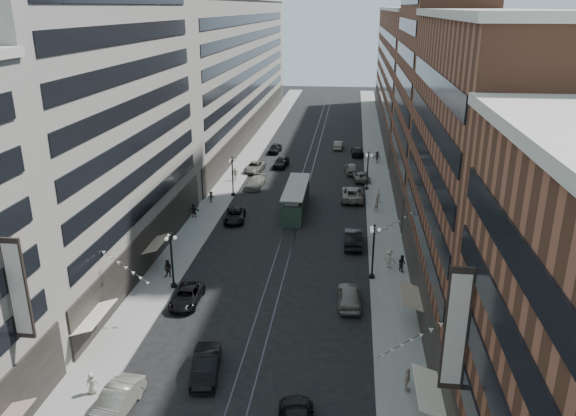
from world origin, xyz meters
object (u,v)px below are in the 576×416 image
at_px(lamppost_sw_mid, 233,175).
at_px(pedestrian_9, 377,157).
at_px(lamppost_se_mid, 368,169).
at_px(car_2, 187,296).
at_px(car_5, 206,365).
at_px(car_extra_1, 254,167).
at_px(pedestrian_4, 407,380).
at_px(pedestrian_6, 235,174).
at_px(car_11, 352,194).
at_px(pedestrian_extra_2, 211,197).
at_px(pedestrian_extra_0, 389,259).
at_px(car_4, 349,296).
at_px(car_7, 235,215).
at_px(streetcar, 296,199).
at_px(car_12, 357,151).
at_px(pedestrian_1, 92,383).
at_px(car_8, 256,182).
at_px(pedestrian_7, 402,263).
at_px(car_10, 353,238).
at_px(car_extra_2, 361,176).
at_px(pedestrian_2, 168,269).
at_px(pedestrian_5, 194,211).
at_px(pedestrian_extra_1, 377,204).
at_px(car_extra_0, 351,168).
at_px(lamppost_se_far, 373,250).
at_px(car_1, 116,401).
at_px(car_9, 275,148).
at_px(pedestrian_8, 378,194).
at_px(car_13, 281,162).
at_px(car_14, 338,145).
at_px(lamppost_sw_far, 172,258).

height_order(lamppost_sw_mid, pedestrian_9, lamppost_sw_mid).
relative_size(lamppost_se_mid, car_2, 1.12).
bearing_deg(car_5, car_extra_1, 88.16).
height_order(pedestrian_4, pedestrian_6, pedestrian_6).
distance_m(lamppost_se_mid, car_11, 5.37).
bearing_deg(pedestrian_extra_2, pedestrian_extra_0, -85.62).
relative_size(car_4, car_7, 0.99).
xyz_separation_m(streetcar, car_12, (7.89, 29.64, -0.80)).
relative_size(pedestrian_1, pedestrian_9, 0.80).
height_order(car_8, pedestrian_extra_2, pedestrian_extra_2).
xyz_separation_m(pedestrian_7, pedestrian_9, (-1.00, 40.86, 0.11)).
xyz_separation_m(car_10, car_extra_2, (1.05, 24.78, -0.20)).
height_order(pedestrian_2, pedestrian_5, pedestrian_2).
bearing_deg(car_2, pedestrian_extra_1, 56.21).
bearing_deg(car_extra_0, lamppost_se_far, 86.24).
xyz_separation_m(car_12, pedestrian_5, (-20.18, -33.75, 0.26)).
relative_size(car_10, pedestrian_9, 2.79).
distance_m(car_1, car_extra_2, 55.92).
bearing_deg(car_extra_2, car_9, -52.31).
xyz_separation_m(car_1, pedestrian_8, (18.33, 44.70, 0.08)).
height_order(car_13, car_14, car_13).
bearing_deg(car_14, car_11, 98.63).
bearing_deg(car_9, car_2, -84.81).
relative_size(streetcar, pedestrian_extra_2, 8.10).
xyz_separation_m(streetcar, pedestrian_7, (12.14, -16.48, -0.53)).
height_order(lamppost_sw_far, car_10, lamppost_sw_far).
relative_size(car_7, car_12, 1.01).
relative_size(streetcar, pedestrian_1, 7.78).
bearing_deg(car_8, car_1, -86.10).
relative_size(car_1, pedestrian_7, 2.96).
distance_m(lamppost_se_far, car_extra_0, 36.46).
relative_size(car_9, pedestrian_7, 2.71).
height_order(car_4, pedestrian_8, car_4).
height_order(lamppost_se_far, pedestrian_8, lamppost_se_far).
xyz_separation_m(lamppost_se_mid, pedestrian_5, (-21.49, -13.84, -2.09)).
height_order(lamppost_se_far, car_extra_2, lamppost_se_far).
height_order(lamppost_sw_mid, pedestrian_8, lamppost_sw_mid).
distance_m(car_5, pedestrian_9, 60.79).
bearing_deg(car_9, car_4, -69.82).
bearing_deg(pedestrian_5, car_11, 32.46).
bearing_deg(car_12, car_14, -54.13).
distance_m(lamppost_sw_mid, car_extra_0, 21.05).
bearing_deg(car_9, lamppost_sw_far, -87.04).
bearing_deg(car_14, pedestrian_2, 78.03).
bearing_deg(car_13, car_4, -68.91).
relative_size(pedestrian_2, car_13, 0.36).
relative_size(streetcar, car_2, 2.44).
xyz_separation_m(car_4, car_8, (-13.87, 32.66, -0.12)).
distance_m(car_10, pedestrian_extra_2, 22.40).
relative_size(car_5, pedestrian_extra_1, 2.74).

